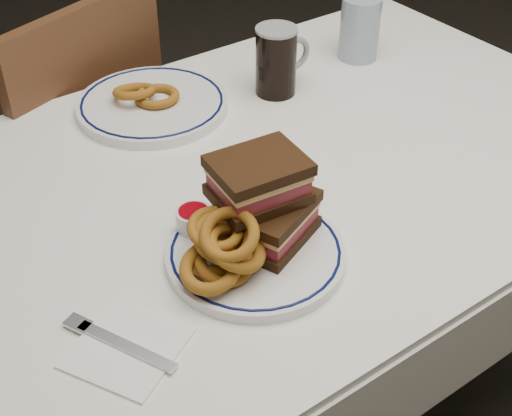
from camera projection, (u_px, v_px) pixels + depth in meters
floor at (284, 413)px, 1.71m from camera, size 6.00×7.00×0.00m
dining_table at (292, 201)px, 1.32m from camera, size 1.27×0.87×0.75m
chair_far at (70, 161)px, 1.69m from camera, size 0.53×0.53×0.90m
main_plate at (255, 253)px, 1.03m from camera, size 0.26×0.26×0.02m
reuben_sandwich at (265, 200)px, 1.01m from camera, size 0.16×0.14×0.13m
onion_rings_main at (223, 250)px, 0.97m from camera, size 0.13×0.12×0.12m
ketchup_ramekin at (194, 218)px, 1.05m from camera, size 0.05×0.05×0.03m
beer_mug at (277, 60)px, 1.38m from camera, size 0.12×0.08×0.14m
water_glass at (360, 28)px, 1.51m from camera, size 0.08×0.08×0.13m
far_plate at (152, 104)px, 1.36m from camera, size 0.29×0.29×0.02m
onion_rings_far at (146, 94)px, 1.35m from camera, size 0.12×0.11×0.04m
napkin_fork at (125, 347)px, 0.90m from camera, size 0.17×0.18×0.01m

